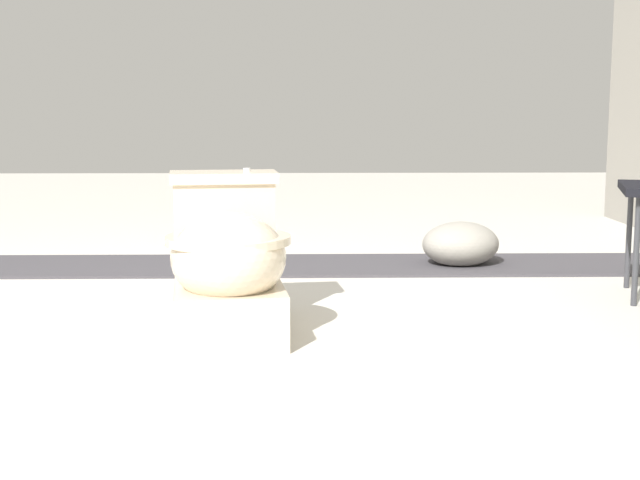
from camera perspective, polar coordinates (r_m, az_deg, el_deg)
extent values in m
plane|color=beige|center=(3.00, -9.95, -5.62)|extent=(14.00, 14.00, 0.00)
cube|color=#423F44|center=(4.08, -0.56, -1.63)|extent=(0.56, 8.00, 0.01)
cube|color=beige|center=(2.92, -5.91, -4.20)|extent=(0.64, 0.41, 0.17)
ellipsoid|color=beige|center=(2.79, -5.88, -1.11)|extent=(0.48, 0.41, 0.28)
cylinder|color=beige|center=(2.78, -5.90, 0.03)|extent=(0.44, 0.44, 0.03)
cube|color=beige|center=(3.08, -6.15, 0.92)|extent=(0.22, 0.36, 0.30)
cube|color=beige|center=(3.07, -6.20, 4.03)|extent=(0.25, 0.39, 0.04)
cylinder|color=silver|center=(3.07, -4.71, 4.51)|extent=(0.02, 0.02, 0.01)
cylinder|color=#38383D|center=(3.45, 19.59, -0.70)|extent=(0.02, 0.02, 0.40)
cylinder|color=#38383D|center=(3.78, 19.16, 0.10)|extent=(0.02, 0.02, 0.40)
ellipsoid|color=gray|center=(4.13, 8.99, -0.26)|extent=(0.44, 0.46, 0.21)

